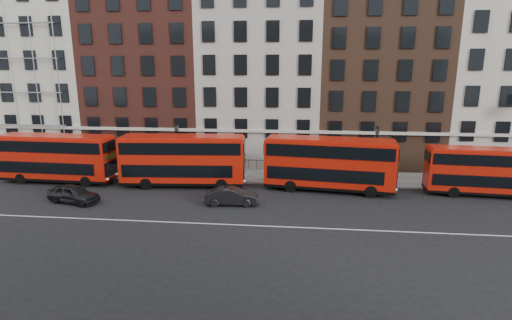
# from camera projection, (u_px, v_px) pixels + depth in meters

# --- Properties ---
(ground) EXTENTS (120.00, 120.00, 0.00)m
(ground) POSITION_uv_depth(u_px,v_px,m) (239.00, 214.00, 29.70)
(ground) COLOR black
(ground) RESTS_ON ground
(pavement) EXTENTS (80.00, 5.00, 0.15)m
(pavement) POSITION_uv_depth(u_px,v_px,m) (254.00, 176.00, 39.84)
(pavement) COLOR gray
(pavement) RESTS_ON ground
(kerb) EXTENTS (80.00, 0.30, 0.16)m
(kerb) POSITION_uv_depth(u_px,v_px,m) (251.00, 183.00, 37.42)
(kerb) COLOR gray
(kerb) RESTS_ON ground
(road_centre_line) EXTENTS (70.00, 0.12, 0.01)m
(road_centre_line) POSITION_uv_depth(u_px,v_px,m) (234.00, 225.00, 27.76)
(road_centre_line) COLOR white
(road_centre_line) RESTS_ON ground
(building_terrace) EXTENTS (64.00, 11.95, 22.00)m
(building_terrace) POSITION_uv_depth(u_px,v_px,m) (258.00, 70.00, 44.64)
(building_terrace) COLOR beige
(building_terrace) RESTS_ON ground
(bus_a) EXTENTS (10.85, 3.03, 4.52)m
(bus_a) POSITION_uv_depth(u_px,v_px,m) (56.00, 157.00, 37.36)
(bus_a) COLOR red
(bus_a) RESTS_ON ground
(bus_b) EXTENTS (11.31, 3.51, 4.68)m
(bus_b) POSITION_uv_depth(u_px,v_px,m) (183.00, 159.00, 36.09)
(bus_b) COLOR red
(bus_b) RESTS_ON ground
(bus_c) EXTENTS (11.39, 4.04, 4.68)m
(bus_c) POSITION_uv_depth(u_px,v_px,m) (329.00, 163.00, 34.77)
(bus_c) COLOR red
(bus_c) RESTS_ON ground
(bus_d) EXTENTS (9.92, 3.12, 4.10)m
(bus_d) POSITION_uv_depth(u_px,v_px,m) (487.00, 171.00, 33.49)
(bus_d) COLOR red
(bus_d) RESTS_ON ground
(car_rear) EXTENTS (4.61, 2.72, 1.47)m
(car_rear) POSITION_uv_depth(u_px,v_px,m) (74.00, 194.00, 32.13)
(car_rear) COLOR black
(car_rear) RESTS_ON ground
(car_front) EXTENTS (4.36, 1.87, 1.40)m
(car_front) POSITION_uv_depth(u_px,v_px,m) (231.00, 196.00, 31.66)
(car_front) COLOR black
(car_front) RESTS_ON ground
(lamp_post_left) EXTENTS (0.44, 0.44, 5.33)m
(lamp_post_left) POSITION_uv_depth(u_px,v_px,m) (177.00, 148.00, 38.34)
(lamp_post_left) COLOR black
(lamp_post_left) RESTS_ON pavement
(lamp_post_right) EXTENTS (0.44, 0.44, 5.33)m
(lamp_post_right) POSITION_uv_depth(u_px,v_px,m) (376.00, 151.00, 36.72)
(lamp_post_right) COLOR black
(lamp_post_right) RESTS_ON pavement
(traffic_light) EXTENTS (0.25, 0.45, 3.27)m
(traffic_light) POSITION_uv_depth(u_px,v_px,m) (500.00, 162.00, 35.27)
(traffic_light) COLOR black
(traffic_light) RESTS_ON pavement
(iron_railings) EXTENTS (6.60, 0.06, 1.00)m
(iron_railings) POSITION_uv_depth(u_px,v_px,m) (256.00, 165.00, 41.83)
(iron_railings) COLOR black
(iron_railings) RESTS_ON pavement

